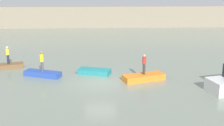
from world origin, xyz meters
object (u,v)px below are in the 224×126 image
Objects in this scene: person_hiviz_shirt at (42,60)px; rowboat_brown at (9,66)px; person_yellow_shirt at (8,54)px; person_red_shirt at (144,63)px; rowboat_blue at (43,74)px; rowboat_orange at (144,77)px; rowboat_teal at (94,71)px.

rowboat_brown is at bearing 143.74° from person_hiviz_shirt.
person_red_shirt reaches higher than person_yellow_shirt.
rowboat_blue is 8.71m from rowboat_orange.
rowboat_blue is 1.15× the size of rowboat_teal.
rowboat_brown is at bearing 180.00° from person_yellow_shirt.
rowboat_orange is at bearing -9.47° from person_hiviz_shirt.
person_hiviz_shirt is (-8.59, 1.43, 1.19)m from rowboat_orange.
person_hiviz_shirt is 1.05× the size of person_red_shirt.
rowboat_teal is at bearing -14.50° from person_yellow_shirt.
person_red_shirt is at bearing -18.61° from rowboat_orange.
rowboat_brown is 12.98m from person_red_shirt.
rowboat_orange is 2.04× the size of person_yellow_shirt.
rowboat_teal is 1.58× the size of person_hiviz_shirt.
rowboat_blue is at bearing 151.92° from rowboat_orange.
rowboat_teal is 4.66m from person_hiviz_shirt.
person_yellow_shirt is at bearing -176.49° from rowboat_teal.
person_red_shirt is (8.59, -1.43, 1.25)m from rowboat_blue.
rowboat_brown is 1.51× the size of person_hiviz_shirt.
person_yellow_shirt reaches higher than rowboat_orange.
rowboat_orange is 8.79m from person_hiviz_shirt.
rowboat_brown reaches higher than rowboat_teal.
rowboat_teal is 8.45m from person_yellow_shirt.
rowboat_brown is at bearing 164.59° from rowboat_blue.
person_yellow_shirt is 12.92m from person_red_shirt.
rowboat_blue is 0.93× the size of rowboat_orange.
rowboat_blue is 4.49m from rowboat_teal.
rowboat_brown is 1.15m from person_yellow_shirt.
rowboat_orange is at bearing 180.00° from person_red_shirt.
person_yellow_shirt is at bearing 164.59° from rowboat_blue.
rowboat_teal is 1.66× the size of person_yellow_shirt.
person_hiviz_shirt is at bearing 151.92° from rowboat_orange.
rowboat_teal is at bearing 7.49° from person_hiviz_shirt.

